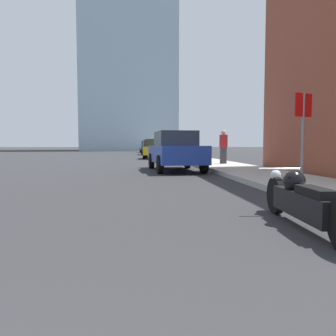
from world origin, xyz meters
The scene contains 9 objects.
sidewalk centered at (5.10, 40.00, 0.07)m, with size 2.44×240.00×0.15m.
distant_tower centered at (-0.04, 70.62, 30.11)m, with size 18.35×18.35×60.21m.
motorcycle centered at (3.03, 4.59, 0.35)m, with size 0.62×2.42×0.72m.
parked_car_blue centered at (2.59, 14.07, 0.83)m, with size 2.07×4.58×1.61m.
parked_car_yellow centered at (2.59, 26.55, 0.78)m, with size 2.16×4.51×1.54m.
parked_car_black centered at (2.61, 36.67, 0.82)m, with size 1.95×3.90×1.64m.
parked_car_silver centered at (2.66, 47.35, 0.85)m, with size 2.05×4.33×1.71m.
stop_sign centered at (5.24, 8.77, 1.67)m, with size 0.57×0.26×2.23m.
pedestrian centered at (5.28, 16.46, 0.99)m, with size 0.36×0.23×1.65m.
Camera 1 is at (0.94, 0.70, 1.05)m, focal length 35.00 mm.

